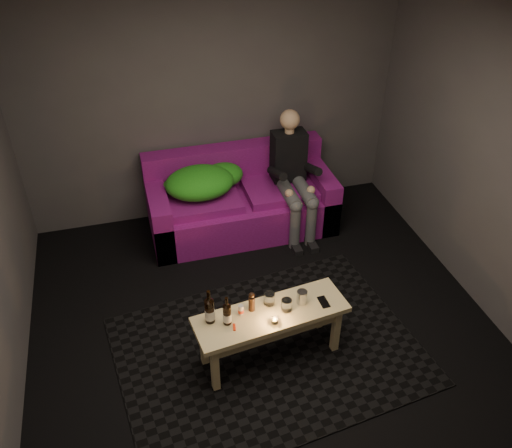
{
  "coord_description": "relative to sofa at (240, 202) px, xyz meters",
  "views": [
    {
      "loc": [
        -0.97,
        -2.97,
        3.55
      ],
      "look_at": [
        0.14,
        1.0,
        0.58
      ],
      "focal_mm": 38.0,
      "sensor_mm": 36.0,
      "label": 1
    }
  ],
  "objects": [
    {
      "name": "red_lighter",
      "position": [
        -0.54,
        -1.97,
        0.2
      ],
      "size": [
        0.03,
        0.07,
        0.01
      ],
      "primitive_type": "cube",
      "rotation": [
        0.0,
        0.0,
        -0.17
      ],
      "color": "red",
      "rests_on": "coffee_table"
    },
    {
      "name": "tealight",
      "position": [
        -0.23,
        -2.0,
        0.22
      ],
      "size": [
        0.06,
        0.06,
        0.04
      ],
      "color": "white",
      "rests_on": "coffee_table"
    },
    {
      "name": "tumbler_front",
      "position": [
        -0.1,
        -1.89,
        0.25
      ],
      "size": [
        0.09,
        0.09,
        0.1
      ],
      "primitive_type": "cylinder",
      "rotation": [
        0.0,
        0.0,
        0.02
      ],
      "color": "white",
      "rests_on": "coffee_table"
    },
    {
      "name": "green_blanket",
      "position": [
        -0.39,
        -0.01,
        0.33
      ],
      "size": [
        0.86,
        0.59,
        0.29
      ],
      "color": "#1C991B",
      "rests_on": "sofa"
    },
    {
      "name": "beer_bottle_b",
      "position": [
        -0.58,
        -1.91,
        0.29
      ],
      "size": [
        0.07,
        0.07,
        0.26
      ],
      "color": "black",
      "rests_on": "coffee_table"
    },
    {
      "name": "sofa",
      "position": [
        0.0,
        0.0,
        0.0
      ],
      "size": [
        1.96,
        0.88,
        0.84
      ],
      "color": "#7A1061",
      "rests_on": "floor"
    },
    {
      "name": "beer_bottle_a",
      "position": [
        -0.7,
        -1.85,
        0.31
      ],
      "size": [
        0.08,
        0.08,
        0.31
      ],
      "color": "black",
      "rests_on": "coffee_table"
    },
    {
      "name": "room",
      "position": [
        -0.19,
        -1.35,
        1.34
      ],
      "size": [
        4.5,
        4.5,
        4.5
      ],
      "color": "silver",
      "rests_on": "ground"
    },
    {
      "name": "floor",
      "position": [
        -0.19,
        -1.82,
        -0.31
      ],
      "size": [
        4.5,
        4.5,
        0.0
      ],
      "primitive_type": "plane",
      "color": "black",
      "rests_on": "ground"
    },
    {
      "name": "coffee_table",
      "position": [
        -0.22,
        -1.89,
        0.11
      ],
      "size": [
        1.27,
        0.54,
        0.5
      ],
      "rotation": [
        0.0,
        0.0,
        0.12
      ],
      "color": "#D2BA7B",
      "rests_on": "rug"
    },
    {
      "name": "rug",
      "position": [
        -0.22,
        -1.84,
        -0.3
      ],
      "size": [
        2.66,
        2.07,
        0.01
      ],
      "primitive_type": "cube",
      "rotation": [
        0.0,
        0.0,
        0.12
      ],
      "color": "black",
      "rests_on": "floor"
    },
    {
      "name": "salt_shaker",
      "position": [
        -0.45,
        -1.84,
        0.24
      ],
      "size": [
        0.05,
        0.05,
        0.09
      ],
      "primitive_type": "cylinder",
      "rotation": [
        0.0,
        0.0,
        0.11
      ],
      "color": "silver",
      "rests_on": "coffee_table"
    },
    {
      "name": "person",
      "position": [
        0.54,
        -0.16,
        0.37
      ],
      "size": [
        0.35,
        0.81,
        1.31
      ],
      "color": "black",
      "rests_on": "sofa"
    },
    {
      "name": "tumbler_back",
      "position": [
        -0.21,
        -1.79,
        0.25
      ],
      "size": [
        0.12,
        0.12,
        0.11
      ],
      "primitive_type": "cylinder",
      "rotation": [
        0.0,
        0.0,
        -0.39
      ],
      "color": "white",
      "rests_on": "coffee_table"
    },
    {
      "name": "pepper_mill",
      "position": [
        -0.36,
        -1.82,
        0.27
      ],
      "size": [
        0.07,
        0.07,
        0.13
      ],
      "primitive_type": "cylinder",
      "rotation": [
        0.0,
        0.0,
        -0.43
      ],
      "color": "black",
      "rests_on": "coffee_table"
    },
    {
      "name": "smartphone",
      "position": [
        0.22,
        -1.89,
        0.2
      ],
      "size": [
        0.07,
        0.14,
        0.01
      ],
      "primitive_type": "cube",
      "rotation": [
        0.0,
        0.0,
        0.03
      ],
      "color": "black",
      "rests_on": "coffee_table"
    },
    {
      "name": "steel_cup",
      "position": [
        0.05,
        -1.85,
        0.26
      ],
      "size": [
        0.1,
        0.1,
        0.11
      ],
      "primitive_type": "cylinder",
      "rotation": [
        0.0,
        0.0,
        -0.16
      ],
      "color": "#B1B3B8",
      "rests_on": "coffee_table"
    }
  ]
}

